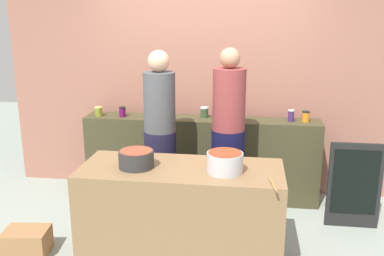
{
  "coord_description": "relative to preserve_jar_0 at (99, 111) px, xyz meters",
  "views": [
    {
      "loc": [
        0.56,
        -3.63,
        2.14
      ],
      "look_at": [
        0.0,
        0.35,
        1.05
      ],
      "focal_mm": 40.15,
      "sensor_mm": 36.0,
      "label": 1
    }
  ],
  "objects": [
    {
      "name": "ground",
      "position": [
        1.2,
        -1.05,
        -1.02
      ],
      "size": [
        12.0,
        12.0,
        0.0
      ],
      "primitive_type": "plane",
      "color": "gray"
    },
    {
      "name": "storefront_wall",
      "position": [
        1.2,
        0.4,
        0.48
      ],
      "size": [
        4.8,
        0.12,
        3.0
      ],
      "primitive_type": "cube",
      "color": "#9B6453",
      "rests_on": "ground"
    },
    {
      "name": "display_shelf",
      "position": [
        1.2,
        0.05,
        -0.54
      ],
      "size": [
        2.7,
        0.36,
        0.96
      ],
      "primitive_type": "cube",
      "color": "#3E3A24",
      "rests_on": "ground"
    },
    {
      "name": "prep_table",
      "position": [
        1.2,
        -1.35,
        -0.58
      ],
      "size": [
        1.7,
        0.7,
        0.88
      ],
      "primitive_type": "cube",
      "color": "olive",
      "rests_on": "ground"
    },
    {
      "name": "preserve_jar_0",
      "position": [
        0.0,
        0.0,
        0.0
      ],
      "size": [
        0.08,
        0.08,
        0.11
      ],
      "color": "olive",
      "rests_on": "display_shelf"
    },
    {
      "name": "preserve_jar_1",
      "position": [
        0.29,
        0.0,
        0.0
      ],
      "size": [
        0.08,
        0.08,
        0.12
      ],
      "color": "#57104B",
      "rests_on": "display_shelf"
    },
    {
      "name": "preserve_jar_2",
      "position": [
        0.67,
        0.09,
        0.0
      ],
      "size": [
        0.09,
        0.09,
        0.11
      ],
      "color": "#A72928",
      "rests_on": "display_shelf"
    },
    {
      "name": "preserve_jar_3",
      "position": [
        0.81,
        0.08,
        0.02
      ],
      "size": [
        0.08,
        0.08,
        0.15
      ],
      "color": "gold",
      "rests_on": "display_shelf"
    },
    {
      "name": "preserve_jar_4",
      "position": [
        1.23,
        0.11,
        0.01
      ],
      "size": [
        0.09,
        0.09,
        0.12
      ],
      "color": "#2F4D2E",
      "rests_on": "display_shelf"
    },
    {
      "name": "preserve_jar_5",
      "position": [
        1.41,
        -0.02,
        0.01
      ],
      "size": [
        0.08,
        0.08,
        0.14
      ],
      "color": "#315034",
      "rests_on": "display_shelf"
    },
    {
      "name": "preserve_jar_6",
      "position": [
        1.62,
        0.1,
        0.02
      ],
      "size": [
        0.07,
        0.07,
        0.14
      ],
      "color": "#973715",
      "rests_on": "display_shelf"
    },
    {
      "name": "preserve_jar_7",
      "position": [
        2.2,
        0.06,
        0.01
      ],
      "size": [
        0.07,
        0.07,
        0.13
      ],
      "color": "#3E255F",
      "rests_on": "display_shelf"
    },
    {
      "name": "preserve_jar_8",
      "position": [
        2.36,
        0.06,
        0.0
      ],
      "size": [
        0.09,
        0.09,
        0.12
      ],
      "color": "orange",
      "rests_on": "display_shelf"
    },
    {
      "name": "cooking_pot_left",
      "position": [
        0.83,
        -1.39,
        -0.07
      ],
      "size": [
        0.3,
        0.3,
        0.15
      ],
      "color": "#2D2D2D",
      "rests_on": "prep_table"
    },
    {
      "name": "cooking_pot_center",
      "position": [
        1.57,
        -1.4,
        -0.05
      ],
      "size": [
        0.29,
        0.29,
        0.17
      ],
      "color": "#B7B7BC",
      "rests_on": "prep_table"
    },
    {
      "name": "wooden_spoon",
      "position": [
        1.94,
        -1.64,
        -0.13
      ],
      "size": [
        0.06,
        0.26,
        0.02
      ],
      "primitive_type": "cylinder",
      "rotation": [
        1.57,
        0.0,
        3.3
      ],
      "color": "#9E703D",
      "rests_on": "prep_table"
    },
    {
      "name": "cook_with_tongs",
      "position": [
        0.86,
        -0.58,
        -0.2
      ],
      "size": [
        0.33,
        0.33,
        1.79
      ],
      "color": "#1C1931",
      "rests_on": "ground"
    },
    {
      "name": "cook_in_cap",
      "position": [
        1.54,
        -0.53,
        -0.19
      ],
      "size": [
        0.34,
        0.34,
        1.81
      ],
      "color": "#111034",
      "rests_on": "ground"
    },
    {
      "name": "bread_crate",
      "position": [
        -0.22,
        -1.43,
        -0.9
      ],
      "size": [
        0.42,
        0.33,
        0.24
      ],
      "primitive_type": "cube",
      "rotation": [
        0.0,
        0.0,
        0.12
      ],
      "color": "#986A41",
      "rests_on": "ground"
    },
    {
      "name": "chalkboard_sign",
      "position": [
        2.82,
        -0.48,
        -0.57
      ],
      "size": [
        0.52,
        0.05,
        0.89
      ],
      "color": "black",
      "rests_on": "ground"
    }
  ]
}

